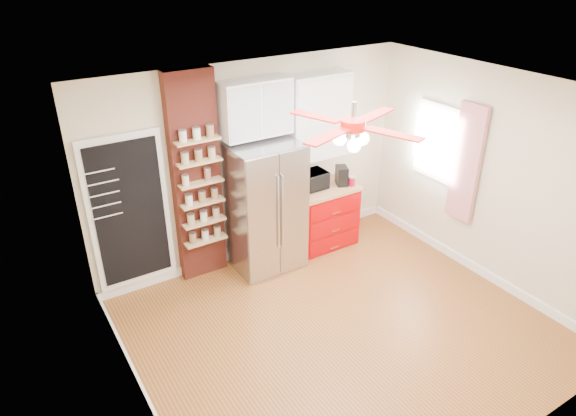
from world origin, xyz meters
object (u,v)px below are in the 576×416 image
ceiling_fan (353,125)px  canister_left (352,181)px  toaster_oven (310,181)px  pantry_jar_oats (186,181)px  fridge (265,207)px  red_cabinet (322,215)px  coffee_maker (342,176)px

ceiling_fan → canister_left: 2.47m
toaster_oven → pantry_jar_oats: 1.83m
fridge → red_cabinet: (0.97, 0.05, -0.42)m
ceiling_fan → coffee_maker: (1.19, 1.63, -1.39)m
coffee_maker → pantry_jar_oats: 2.28m
fridge → coffee_maker: 1.25m
pantry_jar_oats → red_cabinet: bearing=-2.4°
toaster_oven → canister_left: bearing=-21.8°
toaster_oven → coffee_maker: 0.47m
toaster_oven → pantry_jar_oats: (-1.78, 0.02, 0.41)m
ceiling_fan → fridge: bearing=91.8°
ceiling_fan → pantry_jar_oats: (-1.04, 1.76, -0.99)m
pantry_jar_oats → fridge: bearing=-7.5°
canister_left → pantry_jar_oats: size_ratio=0.96×
toaster_oven → pantry_jar_oats: pantry_jar_oats is taller
toaster_oven → red_cabinet: bearing=-17.7°
ceiling_fan → coffee_maker: bearing=53.8°
red_cabinet → canister_left: (0.37, -0.16, 0.51)m
ceiling_fan → red_cabinet: bearing=61.3°
coffee_maker → canister_left: size_ratio=2.18×
ceiling_fan → canister_left: ceiling_fan is taller
red_cabinet → ceiling_fan: ceiling_fan is taller
red_cabinet → canister_left: 0.65m
fridge → toaster_oven: 0.81m
toaster_oven → coffee_maker: bearing=-14.3°
fridge → toaster_oven: fridge is taller
red_cabinet → toaster_oven: toaster_oven is taller
pantry_jar_oats → coffee_maker: bearing=-3.5°
fridge → pantry_jar_oats: fridge is taller
red_cabinet → coffee_maker: bearing=-11.4°
fridge → canister_left: 1.35m
ceiling_fan → canister_left: bearing=49.7°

